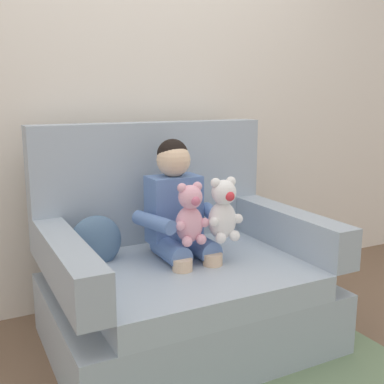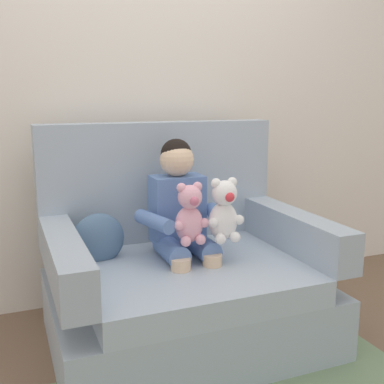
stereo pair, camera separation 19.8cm
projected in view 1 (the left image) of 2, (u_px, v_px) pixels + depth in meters
The scene contains 7 objects.
ground_plane at pixel (186, 341), 2.38m from camera, with size 8.00×8.00×0.00m, color brown.
back_wall at pixel (130, 80), 2.74m from camera, with size 6.00×0.10×2.60m, color silver.
armchair at pixel (180, 277), 2.37m from camera, with size 1.30×0.98×1.07m.
seated_child at pixel (180, 215), 2.33m from camera, with size 0.45×0.39×0.82m.
plush_pink at pixel (190, 215), 2.19m from camera, with size 0.17×0.14×0.29m.
plush_white at pixel (223, 211), 2.24m from camera, with size 0.18×0.15×0.31m.
throw_pillow at pixel (96, 242), 2.26m from camera, with size 0.26×0.12×0.26m, color slate.
Camera 1 is at (-0.97, -1.96, 1.22)m, focal length 44.22 mm.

